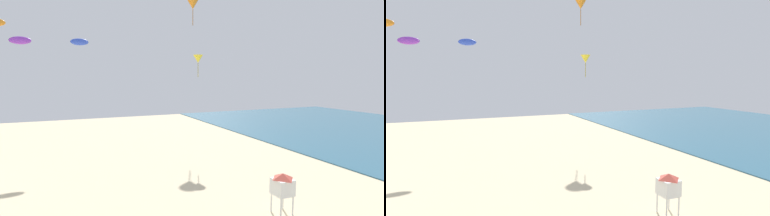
# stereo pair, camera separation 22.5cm
# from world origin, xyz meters

# --- Properties ---
(lifeguard_stand) EXTENTS (1.10, 1.10, 2.55)m
(lifeguard_stand) POSITION_xyz_m (8.59, 12.36, 1.84)
(lifeguard_stand) COLOR white
(lifeguard_stand) RESTS_ON ground
(kite_yellow_delta) EXTENTS (1.12, 1.12, 2.54)m
(kite_yellow_delta) POSITION_xyz_m (10.63, 29.62, 10.38)
(kite_yellow_delta) COLOR yellow
(kite_purple_parafoil) EXTENTS (2.39, 0.66, 0.93)m
(kite_purple_parafoil) POSITION_xyz_m (-8.15, 39.37, 12.65)
(kite_purple_parafoil) COLOR purple
(kite_blue_parafoil) EXTENTS (1.97, 0.55, 0.77)m
(kite_blue_parafoil) POSITION_xyz_m (-1.74, 35.13, 12.31)
(kite_blue_parafoil) COLOR blue
(kite_orange_delta) EXTENTS (1.58, 1.58, 3.59)m
(kite_orange_delta) POSITION_xyz_m (13.93, 38.85, 18.65)
(kite_orange_delta) COLOR orange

